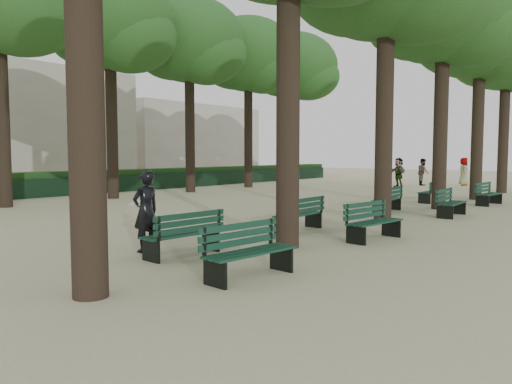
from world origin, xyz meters
The scene contains 23 objects.
ground centered at (0.00, 0.00, 0.00)m, with size 120.00×120.00×0.00m, color #C4BE94.
tree_central_3 centered at (1.50, 13.00, 7.65)m, with size 6.00×6.00×9.95m.
tree_central_4 centered at (1.50, 18.00, 7.65)m, with size 6.00×6.00×9.95m.
tree_central_5 centered at (1.50, 23.00, 7.65)m, with size 6.00×6.00×9.95m.
tree_far_2 centered at (-12.00, 8.00, 8.14)m, with size 6.00×6.00×10.45m.
tree_far_3 centered at (-12.00, 13.00, 8.14)m, with size 6.00×6.00×10.45m.
tree_far_4 centered at (-12.00, 18.00, 8.14)m, with size 6.00×6.00×10.45m.
tree_far_5 centered at (-12.00, 23.00, 8.14)m, with size 6.00×6.00×10.45m.
bench_left_0 centered at (0.37, 0.87, 0.27)m, with size 0.69×1.83×0.92m.
bench_left_1 centered at (0.37, 5.15, 0.27)m, with size 0.63×1.82×0.92m.
bench_left_2 centered at (0.37, 10.88, 0.27)m, with size 0.73×1.84×0.92m.
bench_left_3 centered at (0.37, 15.42, 0.27)m, with size 0.59×1.81×0.92m.
bench_right_0 centered at (2.63, 0.31, 0.27)m, with size 0.75×1.85×0.92m.
bench_right_1 centered at (2.63, 5.05, 0.27)m, with size 0.78×1.85×0.92m.
bench_right_2 centered at (2.63, 10.94, 0.27)m, with size 0.64×1.82×0.92m.
bench_right_3 centered at (2.63, 15.76, 0.27)m, with size 0.71×1.84×0.92m.
man_with_map centered at (-0.56, 0.69, 0.87)m, with size 0.62×0.71×1.75m.
pedestrian_e centered at (-4.83, 24.30, 0.92)m, with size 1.71×0.37×1.85m, color #262628.
pedestrian_d centered at (-1.92, 28.04, 0.92)m, with size 0.90×0.37×1.85m, color #262628.
pedestrian_a centered at (-4.13, 26.68, 0.89)m, with size 0.87×0.36×1.79m, color #262628.
fence centered at (-15.00, 11.00, 0.45)m, with size 0.08×42.00×0.90m, color black.
hedge centered at (-15.70, 11.00, 0.60)m, with size 1.20×42.00×1.20m, color #173D15.
building_far centered at (-33.00, 30.00, 3.50)m, with size 12.00×16.00×7.00m, color #B7B2A3.
Camera 1 is at (7.85, -6.08, 2.09)m, focal length 35.00 mm.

